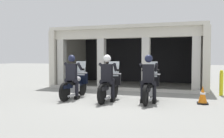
# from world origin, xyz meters

# --- Properties ---
(ground_plane) EXTENTS (80.00, 80.00, 0.00)m
(ground_plane) POSITION_xyz_m (0.00, 3.00, 0.00)
(ground_plane) COLOR gray
(station_building) EXTENTS (7.59, 4.23, 2.99)m
(station_building) POSITION_xyz_m (-0.31, 4.93, 1.86)
(station_building) COLOR black
(station_building) RESTS_ON ground
(kerb_strip) EXTENTS (7.09, 0.24, 0.12)m
(kerb_strip) POSITION_xyz_m (-0.31, 2.38, 0.06)
(kerb_strip) COLOR #B7B5AD
(kerb_strip) RESTS_ON ground
(motorcycle_left) EXTENTS (0.62, 2.04, 1.35)m
(motorcycle_left) POSITION_xyz_m (-1.37, -0.01, 0.50)
(motorcycle_left) COLOR black
(motorcycle_left) RESTS_ON ground
(police_officer_left) EXTENTS (0.63, 0.61, 1.58)m
(police_officer_left) POSITION_xyz_m (-1.37, -0.29, 0.94)
(police_officer_left) COLOR black
(police_officer_left) RESTS_ON ground
(motorcycle_center) EXTENTS (0.62, 2.04, 1.35)m
(motorcycle_center) POSITION_xyz_m (0.00, -0.10, 0.50)
(motorcycle_center) COLOR black
(motorcycle_center) RESTS_ON ground
(police_officer_center) EXTENTS (0.63, 0.61, 1.58)m
(police_officer_center) POSITION_xyz_m (0.00, -0.38, 0.94)
(police_officer_center) COLOR black
(police_officer_center) RESTS_ON ground
(motorcycle_right) EXTENTS (0.62, 2.04, 1.35)m
(motorcycle_right) POSITION_xyz_m (1.37, 0.06, 0.50)
(motorcycle_right) COLOR black
(motorcycle_right) RESTS_ON ground
(police_officer_right) EXTENTS (0.63, 0.61, 1.58)m
(police_officer_right) POSITION_xyz_m (1.37, -0.22, 0.94)
(police_officer_right) COLOR black
(police_officer_right) RESTS_ON ground
(traffic_cone_flank) EXTENTS (0.34, 0.34, 0.59)m
(traffic_cone_flank) POSITION_xyz_m (3.06, 0.13, 0.29)
(traffic_cone_flank) COLOR black
(traffic_cone_flank) RESTS_ON ground
(bollard_kerbside) EXTENTS (0.14, 0.14, 1.01)m
(bollard_kerbside) POSITION_xyz_m (3.85, 2.15, 0.50)
(bollard_kerbside) COLOR yellow
(bollard_kerbside) RESTS_ON ground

